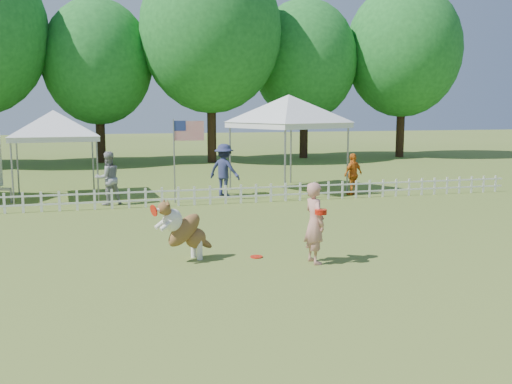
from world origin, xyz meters
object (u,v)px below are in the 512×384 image
(canopy_tent_right, at_px, (288,144))
(flag_pole, at_px, (174,161))
(spectator_c, at_px, (353,174))
(handler, at_px, (315,223))
(spectator_a, at_px, (108,178))
(spectator_b, at_px, (224,170))
(dog, at_px, (185,230))
(frisbee_on_turf, at_px, (256,257))
(canopy_tent_left, at_px, (55,155))

(canopy_tent_right, relative_size, flag_pole, 1.28)
(canopy_tent_right, xyz_separation_m, spectator_c, (1.85, -1.60, -0.98))
(handler, bearing_deg, canopy_tent_right, -21.34)
(canopy_tent_right, height_order, spectator_a, canopy_tent_right)
(flag_pole, bearing_deg, spectator_b, 33.18)
(dog, xyz_separation_m, spectator_b, (2.54, 8.16, 0.27))
(spectator_a, xyz_separation_m, spectator_b, (3.90, 0.88, 0.06))
(frisbee_on_turf, xyz_separation_m, canopy_tent_left, (-4.46, 9.47, 1.43))
(flag_pole, height_order, spectator_b, flag_pole)
(frisbee_on_turf, bearing_deg, spectator_c, 53.03)
(canopy_tent_left, bearing_deg, spectator_c, -16.13)
(canopy_tent_left, bearing_deg, frisbee_on_turf, -68.57)
(spectator_b, bearing_deg, frisbee_on_turf, 125.81)
(canopy_tent_right, bearing_deg, canopy_tent_left, 152.17)
(handler, xyz_separation_m, flag_pole, (-1.71, 7.92, 0.54))
(frisbee_on_turf, xyz_separation_m, flag_pole, (-0.73, 7.23, 1.32))
(spectator_b, height_order, spectator_c, spectator_b)
(canopy_tent_right, bearing_deg, spectator_b, 169.82)
(handler, height_order, canopy_tent_right, canopy_tent_right)
(canopy_tent_right, relative_size, spectator_a, 2.04)
(handler, xyz_separation_m, frisbee_on_turf, (-0.98, 0.70, -0.78))
(flag_pole, height_order, spectator_c, flag_pole)
(dog, xyz_separation_m, frisbee_on_turf, (1.42, -0.13, -0.61))
(spectator_b, bearing_deg, flag_pole, 73.27)
(frisbee_on_turf, height_order, spectator_c, spectator_c)
(flag_pole, height_order, spectator_a, flag_pole)
(canopy_tent_left, height_order, spectator_a, canopy_tent_left)
(handler, distance_m, canopy_tent_left, 11.55)
(handler, height_order, canopy_tent_left, canopy_tent_left)
(handler, bearing_deg, dog, 65.27)
(frisbee_on_turf, xyz_separation_m, spectator_a, (-2.78, 7.41, 0.82))
(spectator_b, relative_size, spectator_c, 1.23)
(spectator_c, bearing_deg, canopy_tent_right, -65.04)
(flag_pole, relative_size, spectator_a, 1.60)
(canopy_tent_left, height_order, canopy_tent_right, canopy_tent_right)
(handler, relative_size, spectator_c, 1.09)
(canopy_tent_left, distance_m, spectator_a, 2.73)
(frisbee_on_turf, relative_size, spectator_c, 0.17)
(flag_pole, distance_m, spectator_a, 2.12)
(frisbee_on_turf, bearing_deg, spectator_b, 82.33)
(dog, height_order, spectator_c, spectator_c)
(frisbee_on_turf, distance_m, canopy_tent_left, 10.57)
(canopy_tent_left, relative_size, spectator_a, 1.72)
(frisbee_on_turf, height_order, canopy_tent_right, canopy_tent_right)
(handler, xyz_separation_m, spectator_c, (4.51, 7.99, -0.07))
(frisbee_on_turf, xyz_separation_m, spectator_c, (5.49, 7.29, 0.72))
(dog, bearing_deg, canopy_tent_right, 36.05)
(handler, relative_size, spectator_b, 0.88)
(canopy_tent_right, height_order, flag_pole, canopy_tent_right)
(handler, bearing_deg, flag_pole, 6.34)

